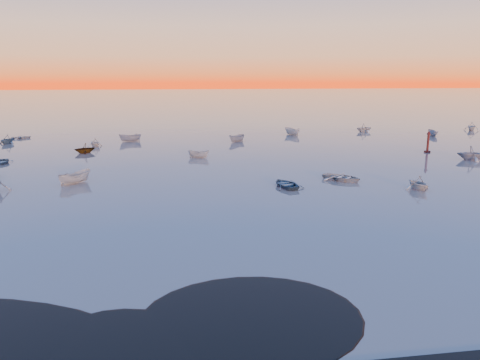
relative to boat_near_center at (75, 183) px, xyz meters
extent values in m
plane|color=slate|center=(16.76, 66.53, 0.00)|extent=(600.00, 600.00, 0.00)
imported|color=beige|center=(0.00, 0.00, 0.00)|extent=(3.94, 4.09, 1.38)
imported|color=beige|center=(36.45, -8.32, 0.00)|extent=(3.53, 1.96, 1.17)
cylinder|color=#41110E|center=(50.51, 14.30, 0.05)|extent=(0.98, 0.98, 0.33)
cylinder|color=#41110E|center=(50.51, 14.30, 1.42)|extent=(0.35, 0.35, 2.84)
cone|color=#41110E|center=(50.51, 14.30, 3.12)|extent=(0.66, 0.66, 0.55)
camera|label=1|loc=(10.65, -53.01, 11.77)|focal=35.00mm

